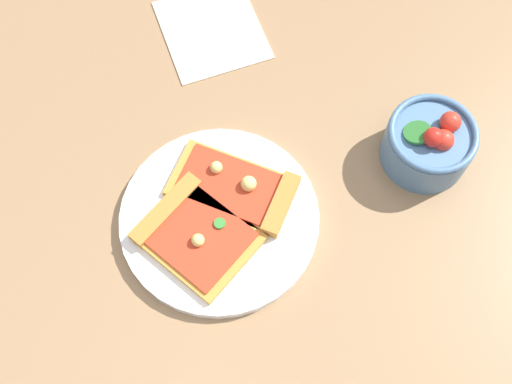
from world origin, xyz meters
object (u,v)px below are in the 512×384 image
Objects in this scene: plate at (219,219)px; paper_napkin at (212,29)px; salad_bowl at (429,143)px; pizza_slice_far at (192,232)px; pizza_slice_near at (241,189)px.

plate is 1.62× the size of paper_napkin.
salad_bowl reaches higher than plate.
plate reaches higher than paper_napkin.
plate is at bearing -178.99° from pizza_slice_far.
pizza_slice_far reaches higher than paper_napkin.
paper_napkin is at bearing -114.49° from pizza_slice_near.
salad_bowl is at bearing 166.99° from pizza_slice_far.
pizza_slice_near is 1.13× the size of paper_napkin.
pizza_slice_near is at bearing -162.23° from plate.
pizza_slice_near is at bearing -170.17° from pizza_slice_far.
pizza_slice_far is 0.29m from paper_napkin.
pizza_slice_near reaches higher than pizza_slice_far.
salad_bowl is at bearing 159.66° from pizza_slice_near.
pizza_slice_far is 1.01× the size of paper_napkin.
pizza_slice_near is 1.12× the size of pizza_slice_far.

